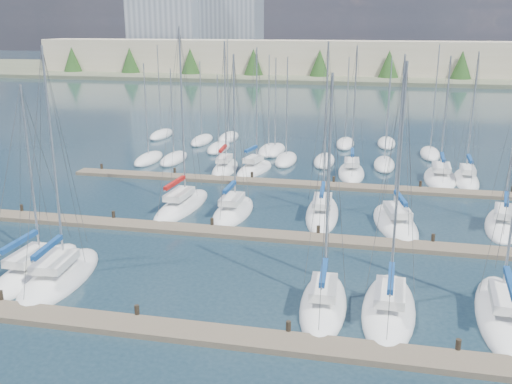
% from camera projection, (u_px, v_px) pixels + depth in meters
% --- Properties ---
extents(ground, '(400.00, 400.00, 0.00)m').
position_uv_depth(ground, '(322.00, 129.00, 82.58)').
color(ground, '#213642').
rests_on(ground, ground).
extents(dock_near, '(44.00, 1.93, 1.10)m').
position_uv_depth(dock_near, '(206.00, 334.00, 28.21)').
color(dock_near, '#6B5E4C').
rests_on(dock_near, ground).
extents(dock_mid, '(44.00, 1.93, 1.10)m').
position_uv_depth(dock_mid, '(262.00, 235.00, 41.32)').
color(dock_mid, '#6B5E4C').
rests_on(dock_mid, ground).
extents(dock_far, '(44.00, 1.93, 1.10)m').
position_uv_depth(dock_far, '(291.00, 184.00, 54.44)').
color(dock_far, '#6B5E4C').
rests_on(dock_far, ground).
extents(sailboat_c, '(4.06, 9.05, 14.51)m').
position_uv_depth(sailboat_c, '(60.00, 276.00, 34.54)').
color(sailboat_c, white).
rests_on(sailboat_c, ground).
extents(sailboat_k, '(3.07, 9.66, 14.34)m').
position_uv_depth(sailboat_k, '(322.00, 213.00, 45.94)').
color(sailboat_k, white).
rests_on(sailboat_k, ground).
extents(sailboat_f, '(3.46, 9.74, 13.52)m').
position_uv_depth(sailboat_f, '(502.00, 314.00, 30.13)').
color(sailboat_f, white).
rests_on(sailboat_f, ground).
extents(sailboat_n, '(2.73, 7.79, 13.92)m').
position_uv_depth(sailboat_n, '(225.00, 168.00, 59.91)').
color(sailboat_n, white).
rests_on(sailboat_n, ground).
extents(sailboat_l, '(4.56, 9.40, 13.54)m').
position_uv_depth(sailboat_l, '(395.00, 223.00, 43.73)').
color(sailboat_l, white).
rests_on(sailboat_l, ground).
extents(sailboat_d, '(2.79, 8.19, 13.32)m').
position_uv_depth(sailboat_d, '(323.00, 304.00, 31.19)').
color(sailboat_d, white).
rests_on(sailboat_d, ground).
extents(sailboat_o, '(3.88, 7.38, 13.31)m').
position_uv_depth(sailboat_o, '(254.00, 169.00, 59.59)').
color(sailboat_o, white).
rests_on(sailboat_o, ground).
extents(sailboat_q, '(3.47, 8.90, 12.65)m').
position_uv_depth(sailboat_q, '(440.00, 178.00, 56.39)').
color(sailboat_q, white).
rests_on(sailboat_q, ground).
extents(sailboat_e, '(3.21, 8.93, 13.93)m').
position_uv_depth(sailboat_e, '(389.00, 309.00, 30.64)').
color(sailboat_e, white).
rests_on(sailboat_e, ground).
extents(sailboat_j, '(2.89, 7.98, 13.39)m').
position_uv_depth(sailboat_j, '(233.00, 211.00, 46.37)').
color(sailboat_j, white).
rests_on(sailboat_j, ground).
extents(sailboat_m, '(4.13, 8.69, 11.72)m').
position_uv_depth(sailboat_m, '(503.00, 224.00, 43.41)').
color(sailboat_m, white).
rests_on(sailboat_m, ground).
extents(sailboat_b, '(2.93, 8.97, 12.29)m').
position_uv_depth(sailboat_b, '(35.00, 270.00, 35.38)').
color(sailboat_b, white).
rests_on(sailboat_b, ground).
extents(sailboat_p, '(3.10, 8.09, 13.52)m').
position_uv_depth(sailboat_p, '(351.00, 172.00, 58.35)').
color(sailboat_p, white).
rests_on(sailboat_p, ground).
extents(sailboat_r, '(2.59, 8.02, 13.10)m').
position_uv_depth(sailboat_r, '(466.00, 180.00, 55.58)').
color(sailboat_r, white).
rests_on(sailboat_r, ground).
extents(sailboat_i, '(3.41, 9.73, 15.39)m').
position_uv_depth(sailboat_i, '(182.00, 206.00, 47.75)').
color(sailboat_i, white).
rests_on(sailboat_i, ground).
extents(distant_boats, '(36.93, 20.75, 13.30)m').
position_uv_depth(distant_boats, '(272.00, 150.00, 68.15)').
color(distant_boats, '#9EA0A5').
rests_on(distant_boats, ground).
extents(shoreline, '(400.00, 60.00, 38.00)m').
position_uv_depth(shoreline, '(308.00, 48.00, 167.21)').
color(shoreline, '#666B51').
rests_on(shoreline, ground).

